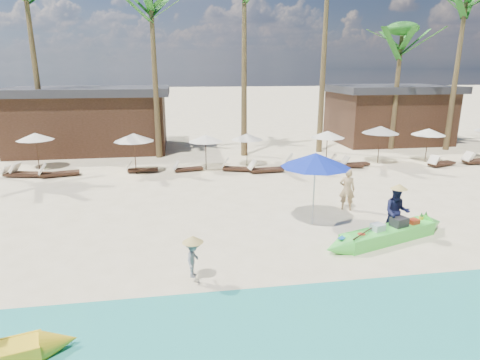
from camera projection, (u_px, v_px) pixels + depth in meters
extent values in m
plane|color=#F9E4B8|center=(250.00, 247.00, 12.82)|extent=(240.00, 240.00, 0.00)
cube|color=tan|center=(295.00, 352.00, 8.06)|extent=(240.00, 4.50, 0.01)
cube|color=#49E947|center=(388.00, 235.00, 13.25)|extent=(3.66, 1.85, 0.43)
cube|color=white|center=(388.00, 234.00, 13.24)|extent=(3.12, 1.49, 0.19)
cube|color=#262628|center=(399.00, 223.00, 13.37)|extent=(0.61, 0.54, 0.40)
cube|color=silver|center=(377.00, 229.00, 13.02)|extent=(0.49, 0.45, 0.32)
cube|color=red|center=(413.00, 223.00, 13.61)|extent=(0.41, 0.38, 0.25)
cylinder|color=red|center=(361.00, 235.00, 12.75)|extent=(0.25, 0.25, 0.10)
cylinder|color=#262628|center=(357.00, 239.00, 12.53)|extent=(0.23, 0.23, 0.09)
sphere|color=#C1BF79|center=(348.00, 238.00, 12.41)|extent=(0.21, 0.21, 0.21)
cylinder|color=yellow|center=(421.00, 219.00, 14.00)|extent=(0.16, 0.16, 0.21)
cylinder|color=yellow|center=(425.00, 218.00, 14.10)|extent=(0.16, 0.16, 0.21)
imported|color=tan|center=(347.00, 189.00, 16.03)|extent=(0.73, 0.63, 1.70)
imported|color=#131635|center=(396.00, 212.00, 13.46)|extent=(1.03, 0.94, 1.73)
imported|color=gray|center=(193.00, 259.00, 10.51)|extent=(0.57, 0.76, 1.05)
cylinder|color=#99999E|center=(314.00, 190.00, 14.41)|extent=(0.06, 0.06, 2.59)
cone|color=#1229AE|center=(315.00, 160.00, 14.11)|extent=(2.47, 2.47, 0.51)
cylinder|color=#3D2319|center=(37.00, 152.00, 22.63)|extent=(0.05, 0.05, 2.00)
cone|color=silver|center=(35.00, 136.00, 22.40)|extent=(2.00, 2.00, 0.40)
cube|color=#3D2319|center=(31.00, 174.00, 21.12)|extent=(1.98, 1.04, 0.13)
cube|color=silver|center=(16.00, 167.00, 21.10)|extent=(0.56, 0.69, 0.55)
cube|color=#3D2319|center=(20.00, 175.00, 21.09)|extent=(1.64, 0.81, 0.11)
cube|color=silver|center=(6.00, 169.00, 21.04)|extent=(0.45, 0.57, 0.46)
cylinder|color=#3D2319|center=(135.00, 154.00, 21.59)|extent=(0.05, 0.05, 2.14)
cone|color=silver|center=(134.00, 137.00, 21.35)|extent=(2.14, 2.14, 0.43)
cube|color=#3D2319|center=(60.00, 173.00, 21.21)|extent=(1.98, 1.03, 0.13)
cube|color=silver|center=(42.00, 169.00, 20.81)|extent=(0.55, 0.69, 0.55)
cube|color=#3D2319|center=(143.00, 170.00, 22.06)|extent=(1.63, 0.54, 0.11)
cube|color=silver|center=(129.00, 165.00, 21.87)|extent=(0.37, 0.53, 0.47)
cylinder|color=#3D2319|center=(206.00, 153.00, 22.46)|extent=(0.05, 0.05, 1.93)
cone|color=silver|center=(206.00, 138.00, 22.24)|extent=(1.93, 1.93, 0.39)
cube|color=#3D2319|center=(189.00, 169.00, 22.31)|extent=(1.63, 0.80, 0.11)
cube|color=silver|center=(176.00, 165.00, 22.00)|extent=(0.44, 0.56, 0.45)
cylinder|color=#3D2319|center=(247.00, 150.00, 23.44)|extent=(0.05, 0.05, 1.85)
cone|color=silver|center=(247.00, 137.00, 23.23)|extent=(1.85, 1.85, 0.37)
cube|color=#3D2319|center=(239.00, 168.00, 22.30)|extent=(1.84, 1.07, 0.12)
cube|color=silver|center=(225.00, 163.00, 22.33)|extent=(0.54, 0.66, 0.51)
cube|color=#3D2319|center=(267.00, 170.00, 22.02)|extent=(1.90, 0.73, 0.13)
cube|color=silver|center=(252.00, 165.00, 21.75)|extent=(0.46, 0.63, 0.54)
cylinder|color=#3D2319|center=(327.00, 149.00, 23.47)|extent=(0.05, 0.05, 1.99)
cone|color=silver|center=(328.00, 134.00, 23.24)|extent=(1.99, 1.99, 0.40)
cube|color=#3D2319|center=(303.00, 164.00, 23.24)|extent=(1.99, 1.15, 0.13)
cube|color=silver|center=(289.00, 158.00, 23.27)|extent=(0.59, 0.71, 0.55)
cube|color=#3D2319|center=(346.00, 165.00, 23.15)|extent=(1.94, 1.07, 0.13)
cube|color=silver|center=(333.00, 159.00, 23.15)|extent=(0.56, 0.69, 0.54)
cylinder|color=#3D2319|center=(379.00, 145.00, 24.02)|extent=(0.05, 0.05, 2.18)
cone|color=silver|center=(381.00, 130.00, 23.77)|extent=(2.18, 2.18, 0.44)
cube|color=#3D2319|center=(356.00, 164.00, 23.42)|extent=(1.66, 0.70, 0.11)
cube|color=silver|center=(345.00, 160.00, 23.16)|extent=(0.42, 0.56, 0.47)
cylinder|color=#3D2319|center=(427.00, 146.00, 24.39)|extent=(0.05, 0.05, 1.99)
cone|color=silver|center=(429.00, 132.00, 24.16)|extent=(1.99, 1.99, 0.40)
cube|color=#3D2319|center=(442.00, 163.00, 23.48)|extent=(1.85, 1.10, 0.12)
cube|color=silver|center=(434.00, 160.00, 23.05)|extent=(0.56, 0.66, 0.51)
cube|color=#3D2319|center=(479.00, 161.00, 24.02)|extent=(1.91, 0.67, 0.13)
cube|color=silver|center=(468.00, 156.00, 23.78)|extent=(0.44, 0.63, 0.55)
cube|color=#3D2319|center=(479.00, 160.00, 24.43)|extent=(1.62, 0.70, 0.11)
cube|color=silver|center=(470.00, 156.00, 24.17)|extent=(0.41, 0.55, 0.46)
cone|color=brown|center=(35.00, 70.00, 24.15)|extent=(0.40, 0.40, 10.89)
cone|color=brown|center=(155.00, 77.00, 24.56)|extent=(0.40, 0.40, 10.08)
cone|color=brown|center=(244.00, 67.00, 24.98)|extent=(0.40, 0.40, 11.26)
cone|color=brown|center=(324.00, 52.00, 25.87)|extent=(0.40, 0.40, 13.16)
cone|color=brown|center=(396.00, 91.00, 27.49)|extent=(0.40, 0.40, 8.07)
ellipsoid|color=#1A691B|center=(403.00, 29.00, 26.41)|extent=(2.08, 2.08, 0.88)
cone|color=brown|center=(456.00, 72.00, 26.91)|extent=(0.40, 0.40, 10.64)
cube|color=#3D2319|center=(91.00, 123.00, 27.77)|extent=(10.00, 6.00, 3.80)
cube|color=#2D2D33|center=(88.00, 91.00, 27.19)|extent=(10.80, 6.60, 0.50)
cube|color=#3D2319|center=(387.00, 117.00, 31.08)|extent=(8.00, 6.00, 3.80)
cube|color=#2D2D33|center=(390.00, 89.00, 30.50)|extent=(8.80, 6.60, 0.50)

